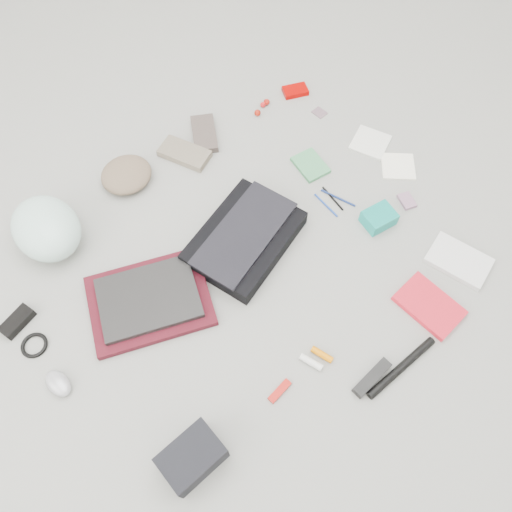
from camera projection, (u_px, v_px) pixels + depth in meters
ground_plane at (256, 263)px, 1.75m from camera, size 4.00×4.00×0.00m
messenger_bag at (245, 239)px, 1.76m from camera, size 0.47×0.40×0.07m
bag_flap at (244, 233)px, 1.73m from camera, size 0.45×0.31×0.01m
laptop_sleeve at (150, 301)px, 1.67m from camera, size 0.47×0.41×0.03m
laptop at (148, 298)px, 1.65m from camera, size 0.38×0.33×0.02m
bike_helmet at (46, 228)px, 1.72m from camera, size 0.23×0.28×0.17m
beanie at (126, 175)px, 1.90m from camera, size 0.21×0.20×0.07m
mitten_left at (185, 153)px, 1.97m from camera, size 0.18×0.22×0.03m
mitten_right at (204, 134)px, 2.02m from camera, size 0.17×0.21×0.03m
power_brick at (17, 322)px, 1.63m from camera, size 0.13×0.09×0.03m
cable_coil at (34, 345)px, 1.60m from camera, size 0.11×0.11×0.01m
mouse at (58, 383)px, 1.53m from camera, size 0.08×0.11×0.04m
camera_bag at (192, 458)px, 1.39m from camera, size 0.18×0.13×0.11m
multitool at (280, 391)px, 1.53m from camera, size 0.09×0.04×0.01m
toiletry_tube_white at (311, 362)px, 1.57m from camera, size 0.05×0.08×0.02m
toiletry_tube_orange at (322, 355)px, 1.58m from camera, size 0.05×0.08×0.02m
u_lock at (372, 378)px, 1.54m from camera, size 0.15×0.05×0.03m
bike_pump at (401, 367)px, 1.56m from camera, size 0.29×0.04×0.03m
book_red at (429, 306)px, 1.66m from camera, size 0.16×0.22×0.02m
book_white at (459, 261)px, 1.75m from camera, size 0.20×0.24×0.02m
notepad at (310, 165)px, 1.95m from camera, size 0.12×0.15×0.02m
pen_blue at (326, 205)px, 1.87m from camera, size 0.01×0.13×0.01m
pen_black at (333, 198)px, 1.88m from camera, size 0.02×0.13×0.01m
pen_navy at (338, 198)px, 1.88m from camera, size 0.06×0.14×0.01m
accordion_wallet at (379, 218)px, 1.81m from camera, size 0.12×0.10×0.06m
card_deck at (407, 201)px, 1.87m from camera, size 0.07×0.08×0.01m
napkin_top at (370, 142)px, 2.01m from camera, size 0.18×0.18×0.01m
napkin_bottom at (398, 166)px, 1.95m from camera, size 0.18×0.18×0.01m
lollipop_a at (257, 113)px, 2.08m from camera, size 0.03×0.03×0.03m
lollipop_b at (263, 105)px, 2.10m from camera, size 0.03×0.03×0.02m
lollipop_c at (267, 102)px, 2.11m from camera, size 0.03×0.03×0.03m
altoids_tin at (295, 91)px, 2.14m from camera, size 0.12×0.10×0.02m
stamp_sheet at (319, 113)px, 2.09m from camera, size 0.05×0.06×0.00m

